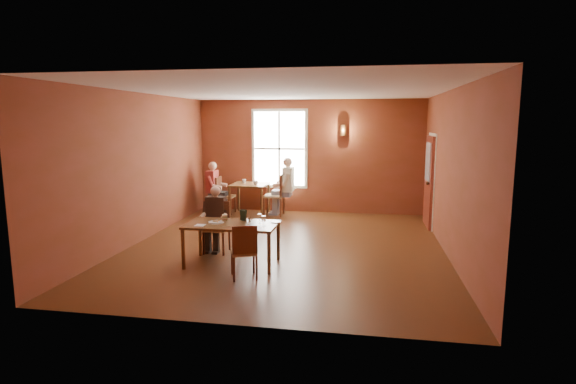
% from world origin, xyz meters
% --- Properties ---
extents(ground, '(6.00, 7.00, 0.01)m').
position_xyz_m(ground, '(0.00, 0.00, 0.00)').
color(ground, brown).
rests_on(ground, ground).
extents(wall_back, '(6.00, 0.04, 3.00)m').
position_xyz_m(wall_back, '(0.00, 3.50, 1.50)').
color(wall_back, brown).
rests_on(wall_back, ground).
extents(wall_front, '(6.00, 0.04, 3.00)m').
position_xyz_m(wall_front, '(0.00, -3.50, 1.50)').
color(wall_front, brown).
rests_on(wall_front, ground).
extents(wall_left, '(0.04, 7.00, 3.00)m').
position_xyz_m(wall_left, '(-3.00, 0.00, 1.50)').
color(wall_left, brown).
rests_on(wall_left, ground).
extents(wall_right, '(0.04, 7.00, 3.00)m').
position_xyz_m(wall_right, '(3.00, 0.00, 1.50)').
color(wall_right, brown).
rests_on(wall_right, ground).
extents(ceiling, '(6.00, 7.00, 0.04)m').
position_xyz_m(ceiling, '(0.00, 0.00, 3.00)').
color(ceiling, white).
rests_on(ceiling, wall_back).
extents(window, '(1.36, 0.10, 1.96)m').
position_xyz_m(window, '(-0.80, 3.45, 1.70)').
color(window, white).
rests_on(window, wall_back).
extents(door, '(0.12, 1.04, 2.10)m').
position_xyz_m(door, '(2.94, 2.30, 1.05)').
color(door, maroon).
rests_on(door, ground).
extents(wall_sconce, '(0.16, 0.16, 0.28)m').
position_xyz_m(wall_sconce, '(0.90, 3.40, 2.20)').
color(wall_sconce, brown).
rests_on(wall_sconce, wall_back).
extents(main_table, '(1.53, 0.86, 0.72)m').
position_xyz_m(main_table, '(-0.71, -1.26, 0.36)').
color(main_table, brown).
rests_on(main_table, ground).
extents(chair_diner_main, '(0.42, 0.42, 0.94)m').
position_xyz_m(chair_diner_main, '(-1.21, -0.61, 0.47)').
color(chair_diner_main, '#4D2C18').
rests_on(chair_diner_main, ground).
extents(diner_main, '(0.47, 0.47, 1.18)m').
position_xyz_m(diner_main, '(-1.21, -0.64, 0.59)').
color(diner_main, black).
rests_on(diner_main, ground).
extents(chair_empty, '(0.50, 0.50, 0.87)m').
position_xyz_m(chair_empty, '(-0.34, -1.86, 0.43)').
color(chair_empty, brown).
rests_on(chair_empty, ground).
extents(plate_food, '(0.30, 0.30, 0.03)m').
position_xyz_m(plate_food, '(-0.99, -1.24, 0.73)').
color(plate_food, silver).
rests_on(plate_food, main_table).
extents(sandwich, '(0.11, 0.11, 0.11)m').
position_xyz_m(sandwich, '(-0.87, -1.15, 0.77)').
color(sandwich, tan).
rests_on(sandwich, main_table).
extents(goblet_a, '(0.09, 0.09, 0.17)m').
position_xyz_m(goblet_a, '(-0.26, -1.15, 0.80)').
color(goblet_a, white).
rests_on(goblet_a, main_table).
extents(goblet_b, '(0.10, 0.10, 0.19)m').
position_xyz_m(goblet_b, '(-0.14, -1.35, 0.81)').
color(goblet_b, white).
rests_on(goblet_b, main_table).
extents(goblet_c, '(0.08, 0.08, 0.18)m').
position_xyz_m(goblet_c, '(-0.38, -1.44, 0.81)').
color(goblet_c, white).
rests_on(goblet_c, main_table).
extents(menu_stand, '(0.13, 0.10, 0.19)m').
position_xyz_m(menu_stand, '(-0.58, -1.01, 0.81)').
color(menu_stand, '#1D2F1F').
rests_on(menu_stand, main_table).
extents(knife, '(0.18, 0.02, 0.00)m').
position_xyz_m(knife, '(-0.74, -1.50, 0.72)').
color(knife, white).
rests_on(knife, main_table).
extents(napkin, '(0.16, 0.16, 0.01)m').
position_xyz_m(napkin, '(-1.20, -1.48, 0.72)').
color(napkin, white).
rests_on(napkin, main_table).
extents(side_plate, '(0.22, 0.22, 0.01)m').
position_xyz_m(side_plate, '(0.00, -1.03, 0.72)').
color(side_plate, silver).
rests_on(side_plate, main_table).
extents(second_table, '(0.92, 0.92, 0.81)m').
position_xyz_m(second_table, '(-1.49, 2.87, 0.41)').
color(second_table, brown).
rests_on(second_table, ground).
extents(chair_diner_white, '(0.48, 0.48, 1.08)m').
position_xyz_m(chair_diner_white, '(-0.84, 2.87, 0.54)').
color(chair_diner_white, '#4D2512').
rests_on(chair_diner_white, ground).
extents(diner_white, '(0.58, 0.58, 1.46)m').
position_xyz_m(diner_white, '(-0.81, 2.87, 0.73)').
color(diner_white, silver).
rests_on(diner_white, ground).
extents(chair_diner_maroon, '(0.43, 0.43, 0.98)m').
position_xyz_m(chair_diner_maroon, '(-2.14, 2.87, 0.49)').
color(chair_diner_maroon, '#5C3219').
rests_on(chair_diner_maroon, ground).
extents(diner_maroon, '(0.53, 0.53, 1.34)m').
position_xyz_m(diner_maroon, '(-2.17, 2.87, 0.67)').
color(diner_maroon, maroon).
rests_on(diner_maroon, ground).
extents(cup_a, '(0.15, 0.15, 0.10)m').
position_xyz_m(cup_a, '(-1.30, 2.78, 0.86)').
color(cup_a, white).
rests_on(cup_a, second_table).
extents(cup_b, '(0.12, 0.12, 0.10)m').
position_xyz_m(cup_b, '(-1.67, 3.02, 0.86)').
color(cup_b, white).
rests_on(cup_b, second_table).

